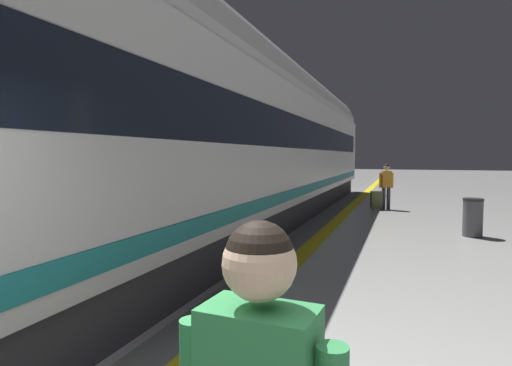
{
  "coord_description": "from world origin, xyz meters",
  "views": [
    {
      "loc": [
        0.88,
        -0.98,
        1.92
      ],
      "look_at": [
        -1.35,
        5.25,
        1.48
      ],
      "focal_mm": 29.13,
      "sensor_mm": 36.0,
      "label": 1
    }
  ],
  "objects": [
    {
      "name": "safety_line_strip",
      "position": [
        -0.95,
        10.0,
        0.0
      ],
      "size": [
        0.36,
        80.0,
        0.01
      ],
      "primitive_type": "cube",
      "color": "yellow",
      "rests_on": "ground"
    },
    {
      "name": "tactile_edge_band",
      "position": [
        -1.29,
        10.0,
        0.0
      ],
      "size": [
        0.63,
        80.0,
        0.01
      ],
      "primitive_type": "cube",
      "color": "slate",
      "rests_on": "ground"
    },
    {
      "name": "high_speed_train",
      "position": [
        -3.08,
        6.75,
        2.5
      ],
      "size": [
        2.94,
        31.68,
        4.97
      ],
      "color": "#38383D",
      "rests_on": "ground"
    },
    {
      "name": "passenger_near",
      "position": [
        0.29,
        14.47,
        0.94
      ],
      "size": [
        0.48,
        0.29,
        1.62
      ],
      "color": "#383842",
      "rests_on": "ground"
    },
    {
      "name": "suitcase_near",
      "position": [
        -0.03,
        14.29,
        0.36
      ],
      "size": [
        0.43,
        0.34,
        0.67
      ],
      "color": "#596038",
      "rests_on": "ground"
    },
    {
      "name": "waste_bin",
      "position": [
        2.44,
        9.95,
        0.46
      ],
      "size": [
        0.46,
        0.46,
        0.91
      ],
      "color": "#4C4C51",
      "rests_on": "ground"
    }
  ]
}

